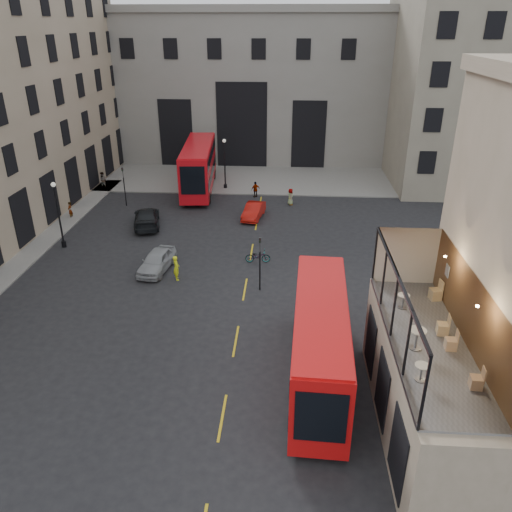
# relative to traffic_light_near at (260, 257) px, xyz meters

# --- Properties ---
(ground) EXTENTS (140.00, 140.00, 0.00)m
(ground) POSITION_rel_traffic_light_near_xyz_m (1.00, -12.00, -2.42)
(ground) COLOR black
(ground) RESTS_ON ground
(host_frontage) EXTENTS (3.00, 11.00, 4.50)m
(host_frontage) POSITION_rel_traffic_light_near_xyz_m (7.50, -12.00, -0.17)
(host_frontage) COLOR tan
(host_frontage) RESTS_ON ground
(cafe_floor) EXTENTS (3.00, 10.00, 0.10)m
(cafe_floor) POSITION_rel_traffic_light_near_xyz_m (7.50, -12.00, 2.12)
(cafe_floor) COLOR slate
(cafe_floor) RESTS_ON host_frontage
(gateway) EXTENTS (35.00, 10.60, 18.00)m
(gateway) POSITION_rel_traffic_light_near_xyz_m (-4.00, 35.99, 6.96)
(gateway) COLOR gray
(gateway) RESTS_ON ground
(building_right) EXTENTS (16.60, 18.60, 20.00)m
(building_right) POSITION_rel_traffic_light_near_xyz_m (21.00, 27.97, 7.97)
(building_right) COLOR gray
(building_right) RESTS_ON ground
(pavement_far) EXTENTS (40.00, 12.00, 0.12)m
(pavement_far) POSITION_rel_traffic_light_near_xyz_m (-5.00, 26.00, -2.36)
(pavement_far) COLOR slate
(pavement_far) RESTS_ON ground
(traffic_light_near) EXTENTS (0.16, 0.20, 3.80)m
(traffic_light_near) POSITION_rel_traffic_light_near_xyz_m (0.00, 0.00, 0.00)
(traffic_light_near) COLOR black
(traffic_light_near) RESTS_ON ground
(traffic_light_far) EXTENTS (0.16, 0.20, 3.80)m
(traffic_light_far) POSITION_rel_traffic_light_near_xyz_m (-14.00, 16.00, 0.00)
(traffic_light_far) COLOR black
(traffic_light_far) RESTS_ON ground
(street_lamp_a) EXTENTS (0.36, 0.36, 5.33)m
(street_lamp_a) POSITION_rel_traffic_light_near_xyz_m (-16.00, 6.00, -0.03)
(street_lamp_a) COLOR black
(street_lamp_a) RESTS_ON ground
(street_lamp_b) EXTENTS (0.36, 0.36, 5.33)m
(street_lamp_b) POSITION_rel_traffic_light_near_xyz_m (-5.00, 22.00, -0.03)
(street_lamp_b) COLOR black
(street_lamp_b) RESTS_ON ground
(bus_near) EXTENTS (2.97, 10.97, 4.34)m
(bus_near) POSITION_rel_traffic_light_near_xyz_m (3.43, -9.03, 0.01)
(bus_near) COLOR red
(bus_near) RESTS_ON ground
(bus_far) EXTENTS (3.79, 12.48, 4.90)m
(bus_far) POSITION_rel_traffic_light_near_xyz_m (-7.66, 21.30, 0.33)
(bus_far) COLOR red
(bus_far) RESTS_ON ground
(car_a) EXTENTS (2.36, 4.55, 1.48)m
(car_a) POSITION_rel_traffic_light_near_xyz_m (-7.55, 2.43, -1.69)
(car_a) COLOR #96999D
(car_a) RESTS_ON ground
(car_b) EXTENTS (2.09, 4.27, 1.35)m
(car_b) POSITION_rel_traffic_light_near_xyz_m (-1.36, 13.46, -1.75)
(car_b) COLOR #B2110B
(car_b) RESTS_ON ground
(car_c) EXTENTS (3.36, 5.65, 1.53)m
(car_c) POSITION_rel_traffic_light_near_xyz_m (-10.56, 10.91, -1.66)
(car_c) COLOR black
(car_c) RESTS_ON ground
(bicycle) EXTENTS (1.88, 0.76, 0.97)m
(bicycle) POSITION_rel_traffic_light_near_xyz_m (-0.40, 4.22, -1.94)
(bicycle) COLOR gray
(bicycle) RESTS_ON ground
(cyclist) EXTENTS (0.65, 0.77, 1.78)m
(cyclist) POSITION_rel_traffic_light_near_xyz_m (-5.85, 1.13, -1.53)
(cyclist) COLOR #F1FF1A
(cyclist) RESTS_ON ground
(pedestrian_a) EXTENTS (0.99, 0.83, 1.83)m
(pedestrian_a) POSITION_rel_traffic_light_near_xyz_m (-18.00, 21.08, -1.51)
(pedestrian_a) COLOR gray
(pedestrian_a) RESTS_ON ground
(pedestrian_b) EXTENTS (1.16, 1.08, 1.57)m
(pedestrian_b) POSITION_rel_traffic_light_near_xyz_m (-7.87, 19.24, -1.64)
(pedestrian_b) COLOR gray
(pedestrian_b) RESTS_ON ground
(pedestrian_c) EXTENTS (1.03, 0.81, 1.63)m
(pedestrian_c) POSITION_rel_traffic_light_near_xyz_m (-1.59, 19.41, -1.61)
(pedestrian_c) COLOR gray
(pedestrian_c) RESTS_ON ground
(pedestrian_d) EXTENTS (0.65, 0.87, 1.62)m
(pedestrian_d) POSITION_rel_traffic_light_near_xyz_m (1.97, 17.33, -1.62)
(pedestrian_d) COLOR gray
(pedestrian_d) RESTS_ON ground
(pedestrian_e) EXTENTS (0.37, 0.57, 1.54)m
(pedestrian_e) POSITION_rel_traffic_light_near_xyz_m (-18.00, 12.28, -1.65)
(pedestrian_e) COLOR gray
(pedestrian_e) RESTS_ON ground
(cafe_table_near) EXTENTS (0.53, 0.53, 0.66)m
(cafe_table_near) POSITION_rel_traffic_light_near_xyz_m (6.63, -14.52, 2.61)
(cafe_table_near) COLOR beige
(cafe_table_near) RESTS_ON cafe_floor
(cafe_table_mid) EXTENTS (0.69, 0.69, 0.86)m
(cafe_table_mid) POSITION_rel_traffic_light_near_xyz_m (6.89, -12.56, 2.75)
(cafe_table_mid) COLOR beige
(cafe_table_mid) RESTS_ON cafe_floor
(cafe_table_far) EXTENTS (0.54, 0.54, 0.67)m
(cafe_table_far) POSITION_rel_traffic_light_near_xyz_m (6.99, -9.47, 2.62)
(cafe_table_far) COLOR white
(cafe_table_far) RESTS_ON cafe_floor
(cafe_chair_a) EXTENTS (0.45, 0.45, 0.85)m
(cafe_chair_a) POSITION_rel_traffic_light_near_xyz_m (8.49, -14.81, 2.43)
(cafe_chair_a) COLOR tan
(cafe_chair_a) RESTS_ON cafe_floor
(cafe_chair_b) EXTENTS (0.45, 0.45, 0.86)m
(cafe_chair_b) POSITION_rel_traffic_light_near_xyz_m (8.26, -12.52, 2.44)
(cafe_chair_b) COLOR #DAAC7D
(cafe_chair_b) RESTS_ON cafe_floor
(cafe_chair_c) EXTENTS (0.49, 0.49, 0.91)m
(cafe_chair_c) POSITION_rel_traffic_light_near_xyz_m (8.22, -11.47, 2.45)
(cafe_chair_c) COLOR #DEB980
(cafe_chair_c) RESTS_ON cafe_floor
(cafe_chair_d) EXTENTS (0.56, 0.56, 0.97)m
(cafe_chair_d) POSITION_rel_traffic_light_near_xyz_m (8.66, -8.59, 2.47)
(cafe_chair_d) COLOR #D6B27B
(cafe_chair_d) RESTS_ON cafe_floor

